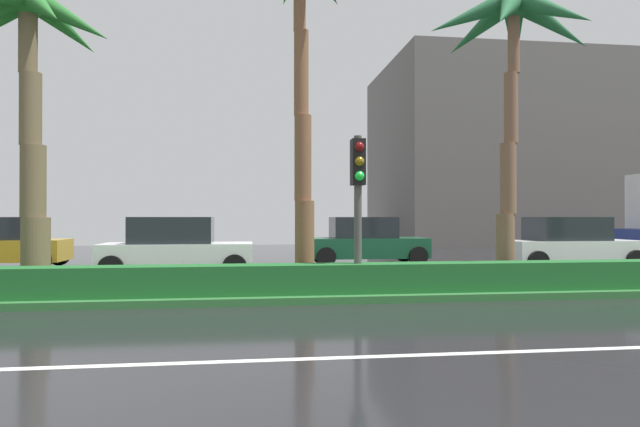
{
  "coord_description": "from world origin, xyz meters",
  "views": [
    {
      "loc": [
        2.0,
        -4.59,
        1.71
      ],
      "look_at": [
        4.36,
        13.03,
        1.84
      ],
      "focal_mm": 30.82,
      "sensor_mm": 36.0,
      "label": 1
    }
  ],
  "objects_px": {
    "palm_tree_centre_right": "(512,39)",
    "car_in_traffic_third": "(176,248)",
    "car_in_traffic_fifth": "(569,244)",
    "traffic_signal_median_right": "(358,184)",
    "palm_tree_centre_left": "(29,51)",
    "car_in_traffic_fourth": "(366,241)"
  },
  "relations": [
    {
      "from": "palm_tree_centre_right",
      "to": "car_in_traffic_fourth",
      "type": "xyz_separation_m",
      "value": [
        -1.84,
        7.55,
        -5.08
      ]
    },
    {
      "from": "car_in_traffic_third",
      "to": "car_in_traffic_fourth",
      "type": "relative_size",
      "value": 1.0
    },
    {
      "from": "palm_tree_centre_right",
      "to": "car_in_traffic_fourth",
      "type": "distance_m",
      "value": 9.28
    },
    {
      "from": "palm_tree_centre_right",
      "to": "traffic_signal_median_right",
      "type": "height_order",
      "value": "palm_tree_centre_right"
    },
    {
      "from": "palm_tree_centre_left",
      "to": "traffic_signal_median_right",
      "type": "xyz_separation_m",
      "value": [
        6.96,
        -1.33,
        -2.9
      ]
    },
    {
      "from": "traffic_signal_median_right",
      "to": "palm_tree_centre_right",
      "type": "bearing_deg",
      "value": 13.73
    },
    {
      "from": "car_in_traffic_third",
      "to": "car_in_traffic_fourth",
      "type": "distance_m",
      "value": 7.19
    },
    {
      "from": "palm_tree_centre_left",
      "to": "car_in_traffic_third",
      "type": "bearing_deg",
      "value": 55.52
    },
    {
      "from": "palm_tree_centre_left",
      "to": "car_in_traffic_third",
      "type": "height_order",
      "value": "palm_tree_centre_left"
    },
    {
      "from": "palm_tree_centre_left",
      "to": "car_in_traffic_third",
      "type": "relative_size",
      "value": 1.58
    },
    {
      "from": "car_in_traffic_fourth",
      "to": "car_in_traffic_fifth",
      "type": "bearing_deg",
      "value": -25.59
    },
    {
      "from": "palm_tree_centre_left",
      "to": "car_in_traffic_fifth",
      "type": "height_order",
      "value": "palm_tree_centre_left"
    },
    {
      "from": "palm_tree_centre_right",
      "to": "car_in_traffic_third",
      "type": "xyz_separation_m",
      "value": [
        -8.2,
        4.21,
        -5.08
      ]
    },
    {
      "from": "palm_tree_centre_right",
      "to": "car_in_traffic_third",
      "type": "height_order",
      "value": "palm_tree_centre_right"
    },
    {
      "from": "palm_tree_centre_right",
      "to": "car_in_traffic_fifth",
      "type": "relative_size",
      "value": 1.66
    },
    {
      "from": "palm_tree_centre_left",
      "to": "palm_tree_centre_right",
      "type": "xyz_separation_m",
      "value": [
        10.83,
        -0.38,
        0.6
      ]
    },
    {
      "from": "palm_tree_centre_right",
      "to": "car_in_traffic_third",
      "type": "relative_size",
      "value": 1.66
    },
    {
      "from": "car_in_traffic_third",
      "to": "traffic_signal_median_right",
      "type": "bearing_deg",
      "value": -49.98
    },
    {
      "from": "palm_tree_centre_right",
      "to": "car_in_traffic_third",
      "type": "distance_m",
      "value": 10.53
    },
    {
      "from": "car_in_traffic_third",
      "to": "car_in_traffic_fourth",
      "type": "bearing_deg",
      "value": 27.7
    },
    {
      "from": "car_in_traffic_third",
      "to": "car_in_traffic_fifth",
      "type": "relative_size",
      "value": 1.0
    },
    {
      "from": "palm_tree_centre_left",
      "to": "traffic_signal_median_right",
      "type": "relative_size",
      "value": 2.08
    }
  ]
}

